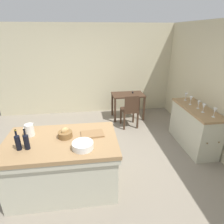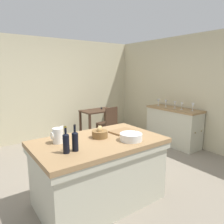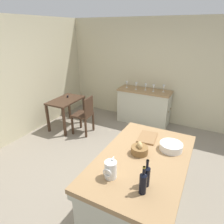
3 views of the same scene
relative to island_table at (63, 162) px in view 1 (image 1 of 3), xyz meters
name	(u,v)px [view 1 (image 1 of 3)]	position (x,y,z in m)	size (l,w,h in m)	color
ground_plane	(91,161)	(0.43, 0.58, -0.48)	(6.76, 6.76, 0.00)	gray
wall_back	(87,71)	(0.43, 3.18, 0.82)	(5.32, 0.12, 2.60)	beige
island_table	(63,162)	(0.00, 0.00, 0.00)	(1.68, 1.03, 0.88)	#99754C
side_cabinet	(194,127)	(2.69, 0.89, -0.02)	(0.52, 1.35, 0.90)	#99754C
writing_desk	(128,98)	(1.56, 2.52, 0.14)	(0.91, 0.58, 0.78)	#3D281C
wooden_chair	(130,110)	(1.50, 1.93, 0.02)	(0.43, 0.43, 0.91)	#3D281C
pitcher	(30,130)	(-0.48, 0.20, 0.51)	(0.17, 0.13, 0.23)	white
wash_bowl	(83,145)	(0.33, -0.26, 0.45)	(0.29, 0.29, 0.09)	white
bread_basket	(65,134)	(0.07, 0.07, 0.47)	(0.21, 0.21, 0.17)	brown
cutting_board	(92,134)	(0.47, 0.10, 0.42)	(0.35, 0.24, 0.02)	olive
wine_bottle_dark	(26,141)	(-0.42, -0.17, 0.53)	(0.07, 0.07, 0.30)	black
wine_bottle_amber	(18,142)	(-0.53, -0.17, 0.53)	(0.07, 0.07, 0.30)	black
wine_glass_far_left	(215,111)	(2.74, 0.43, 0.55)	(0.07, 0.07, 0.18)	white
wine_glass_left	(204,107)	(2.67, 0.66, 0.54)	(0.07, 0.07, 0.17)	white
wine_glass_middle	(199,103)	(2.69, 0.87, 0.54)	(0.07, 0.07, 0.16)	white
wine_glass_right	(191,99)	(2.64, 1.11, 0.55)	(0.07, 0.07, 0.18)	white
wine_glass_far_right	(186,95)	(2.67, 1.38, 0.54)	(0.07, 0.07, 0.17)	white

